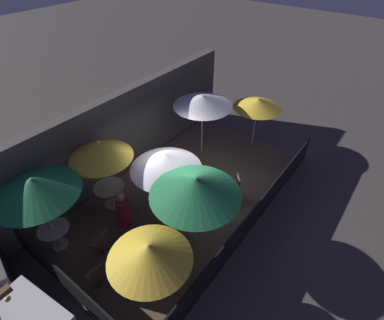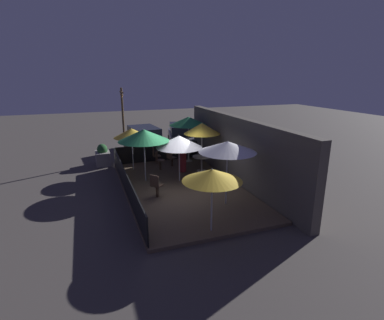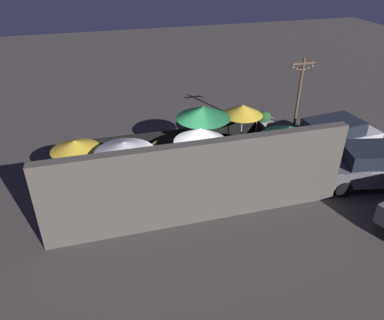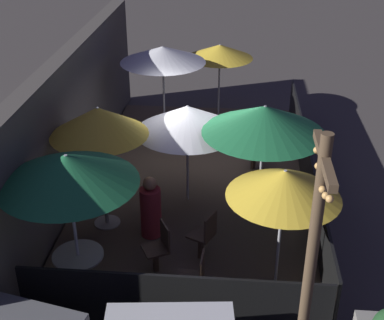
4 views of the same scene
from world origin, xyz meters
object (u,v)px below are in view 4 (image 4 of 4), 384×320
(patio_umbrella_4, at_px, (187,119))
(patio_umbrella_5, at_px, (163,54))
(patio_umbrella_3, at_px, (220,51))
(dining_table_0, at_px, (105,196))
(patio_umbrella_0, at_px, (98,121))
(light_post, at_px, (307,291))
(patio_umbrella_1, at_px, (67,169))
(patio_umbrella_2, at_px, (284,184))
(patio_chair_1, at_px, (195,277))
(patio_chair_0, at_px, (204,234))
(patio_umbrella_6, at_px, (264,120))
(dining_table_1, at_px, (79,262))
(patron_0, at_px, (151,210))
(patio_chair_3, at_px, (256,147))
(patio_chair_2, at_px, (159,246))

(patio_umbrella_4, distance_m, patio_umbrella_5, 3.13)
(patio_umbrella_3, bearing_deg, dining_table_0, 161.19)
(patio_umbrella_0, relative_size, light_post, 0.59)
(patio_umbrella_1, distance_m, patio_umbrella_2, 3.23)
(patio_umbrella_4, height_order, patio_chair_1, patio_umbrella_4)
(patio_umbrella_5, relative_size, light_post, 0.59)
(patio_umbrella_4, distance_m, patio_chair_0, 2.40)
(patio_umbrella_4, bearing_deg, patio_chair_1, -172.57)
(patio_umbrella_0, relative_size, patio_umbrella_6, 1.02)
(dining_table_1, relative_size, patio_chair_0, 0.85)
(dining_table_0, xyz_separation_m, patron_0, (-0.29, -0.92, -0.06))
(patio_umbrella_6, relative_size, light_post, 0.58)
(dining_table_0, height_order, patio_chair_3, patio_chair_3)
(patio_umbrella_3, xyz_separation_m, patio_chair_0, (-6.61, -0.03, -1.30))
(patio_umbrella_4, xyz_separation_m, patio_umbrella_6, (-0.56, -1.45, 0.28))
(patio_chair_3, bearing_deg, patio_umbrella_1, 16.13)
(patron_0, bearing_deg, patio_umbrella_4, -41.95)
(patron_0, bearing_deg, patio_umbrella_3, -28.10)
(patio_umbrella_0, height_order, patio_umbrella_4, patio_umbrella_0)
(patio_umbrella_5, height_order, dining_table_1, patio_umbrella_5)
(patio_umbrella_5, bearing_deg, patio_chair_2, -173.44)
(patio_umbrella_5, distance_m, patio_chair_1, 6.39)
(dining_table_1, distance_m, light_post, 4.20)
(patio_chair_0, bearing_deg, patio_chair_2, 51.67)
(patio_chair_2, xyz_separation_m, patron_0, (1.02, 0.30, 0.06))
(patio_chair_0, xyz_separation_m, patio_chair_1, (-1.09, 0.08, -0.04))
(patio_umbrella_5, xyz_separation_m, patio_umbrella_6, (-3.54, -2.33, -0.09))
(patio_umbrella_1, distance_m, patio_umbrella_6, 3.76)
(patio_chair_1, bearing_deg, patio_umbrella_6, -109.77)
(dining_table_1, height_order, light_post, light_post)
(patio_umbrella_1, bearing_deg, patio_umbrella_6, -50.81)
(patio_umbrella_4, bearing_deg, patio_umbrella_6, -111.05)
(patio_umbrella_5, distance_m, dining_table_0, 4.34)
(patio_umbrella_0, xyz_separation_m, patio_umbrella_5, (3.99, -0.61, 0.04))
(patio_umbrella_2, height_order, light_post, light_post)
(patio_umbrella_5, height_order, patio_chair_2, patio_umbrella_5)
(patio_chair_1, height_order, patron_0, patron_0)
(patio_chair_3, bearing_deg, light_post, 51.93)
(dining_table_1, bearing_deg, patio_chair_2, -62.69)
(patio_umbrella_6, bearing_deg, patio_umbrella_2, -172.37)
(dining_table_0, bearing_deg, patron_0, -107.32)
(dining_table_0, distance_m, patio_chair_0, 2.18)
(patio_umbrella_5, xyz_separation_m, patio_chair_3, (-1.48, -2.31, -1.68))
(patio_umbrella_1, relative_size, patio_umbrella_6, 1.05)
(patio_umbrella_3, height_order, patio_umbrella_4, patio_umbrella_4)
(dining_table_0, xyz_separation_m, dining_table_1, (-1.93, -0.02, -0.04))
(patio_umbrella_0, bearing_deg, patio_chair_2, -137.02)
(patio_umbrella_2, height_order, patron_0, patio_umbrella_2)
(patio_umbrella_5, xyz_separation_m, patron_0, (-4.28, -0.31, -1.65))
(patio_umbrella_3, height_order, patio_umbrella_6, patio_umbrella_6)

